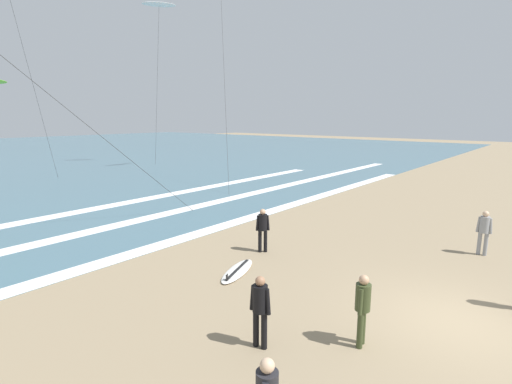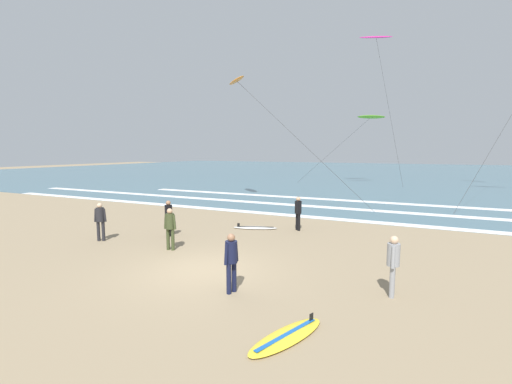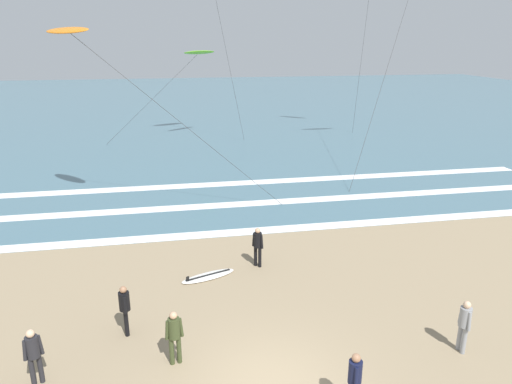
{
  "view_description": "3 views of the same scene",
  "coord_description": "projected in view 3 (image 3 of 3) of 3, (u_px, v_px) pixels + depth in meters",
  "views": [
    {
      "loc": [
        -9.63,
        -1.63,
        4.82
      ],
      "look_at": [
        -0.96,
        5.47,
        2.64
      ],
      "focal_mm": 27.2,
      "sensor_mm": 36.0,
      "label": 1
    },
    {
      "loc": [
        6.21,
        -8.98,
        3.76
      ],
      "look_at": [
        -0.51,
        4.99,
        1.93
      ],
      "focal_mm": 24.83,
      "sensor_mm": 36.0,
      "label": 2
    },
    {
      "loc": [
        -2.2,
        -9.61,
        8.45
      ],
      "look_at": [
        0.56,
        5.28,
        3.51
      ],
      "focal_mm": 33.06,
      "sensor_mm": 36.0,
      "label": 3
    }
  ],
  "objects": [
    {
      "name": "surfer_left_far",
      "position": [
        125.0,
        306.0,
        13.87
      ],
      "size": [
        0.32,
        0.52,
        1.6
      ],
      "color": "black",
      "rests_on": "ground"
    },
    {
      "name": "surfer_background_far",
      "position": [
        465.0,
        322.0,
        13.08
      ],
      "size": [
        0.32,
        0.51,
        1.6
      ],
      "color": "gray",
      "rests_on": "ground"
    },
    {
      "name": "wave_foam_outer_break",
      "position": [
        237.0,
        183.0,
        28.83
      ],
      "size": [
        37.31,
        0.95,
        0.01
      ],
      "primitive_type": "cube",
      "color": "white",
      "rests_on": "ocean_surface"
    },
    {
      "name": "surfer_mid_group",
      "position": [
        355.0,
        377.0,
        10.94
      ],
      "size": [
        0.32,
        0.51,
        1.6
      ],
      "color": "#141938",
      "rests_on": "ground"
    },
    {
      "name": "wave_foam_shoreline",
      "position": [
        195.0,
        235.0,
        21.2
      ],
      "size": [
        48.3,
        0.8,
        0.01
      ],
      "primitive_type": "cube",
      "color": "white",
      "rests_on": "ocean_surface"
    },
    {
      "name": "wave_foam_mid_break",
      "position": [
        235.0,
        204.0,
        25.14
      ],
      "size": [
        57.07,
        0.87,
        0.01
      ],
      "primitive_type": "cube",
      "color": "white",
      "rests_on": "ocean_surface"
    },
    {
      "name": "surfer_right_near",
      "position": [
        33.0,
        352.0,
        11.82
      ],
      "size": [
        0.49,
        0.32,
        1.6
      ],
      "color": "#232328",
      "rests_on": "ground"
    },
    {
      "name": "surfer_foreground_main",
      "position": [
        174.0,
        333.0,
        12.59
      ],
      "size": [
        0.52,
        0.32,
        1.6
      ],
      "color": "#384223",
      "rests_on": "ground"
    },
    {
      "name": "surfer_left_near",
      "position": [
        258.0,
        244.0,
        18.07
      ],
      "size": [
        0.42,
        0.42,
        1.6
      ],
      "color": "black",
      "rests_on": "ground"
    },
    {
      "name": "kite_orange_far_left",
      "position": [
        68.0,
        32.0,
        21.45
      ],
      "size": [
        11.45,
        2.86,
        9.02
      ],
      "color": "orange",
      "rests_on": "ground"
    },
    {
      "name": "kite_lime_low_near",
      "position": [
        199.0,
        53.0,
        39.16
      ],
      "size": [
        9.61,
        2.47,
        7.57
      ],
      "color": "#70C628",
      "rests_on": "ground"
    },
    {
      "name": "surfboard_left_pile",
      "position": [
        208.0,
        276.0,
        17.5
      ],
      "size": [
        2.18,
        1.28,
        0.25
      ],
      "color": "silver",
      "rests_on": "ground"
    },
    {
      "name": "ocean_surface",
      "position": [
        185.0,
        105.0,
        63.12
      ],
      "size": [
        140.0,
        90.0,
        0.01
      ],
      "primitive_type": "cube",
      "color": "#476B7A",
      "rests_on": "ground"
    }
  ]
}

